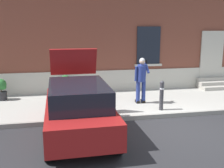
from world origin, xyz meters
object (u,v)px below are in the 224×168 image
at_px(bollard_far_left, 75,99).
at_px(planter_cream, 66,84).
at_px(hatchback_car_red, 78,108).
at_px(person_on_phone, 141,78).
at_px(bollard_near_person, 162,94).
at_px(planter_charcoal, 1,89).

distance_m(bollard_far_left, planter_cream, 2.87).
xyz_separation_m(hatchback_car_red, bollard_far_left, (-0.03, 1.30, -0.09)).
distance_m(person_on_phone, planter_cream, 3.41).
bearing_deg(bollard_far_left, bollard_near_person, 0.00).
bearing_deg(person_on_phone, hatchback_car_red, -133.39).
distance_m(bollard_near_person, planter_cream, 4.32).
xyz_separation_m(planter_charcoal, planter_cream, (2.54, 0.37, 0.00)).
xyz_separation_m(person_on_phone, planter_charcoal, (-5.32, 1.54, -0.55)).
bearing_deg(planter_cream, hatchback_car_red, -86.55).
bearing_deg(hatchback_car_red, planter_charcoal, 126.28).
bearing_deg(person_on_phone, bollard_near_person, -60.31).
bearing_deg(planter_cream, planter_charcoal, -171.77).
relative_size(bollard_near_person, planter_charcoal, 1.22).
distance_m(bollard_near_person, person_on_phone, 1.15).
bearing_deg(bollard_far_left, person_on_phone, 20.58).
bearing_deg(bollard_near_person, person_on_phone, 114.87).
xyz_separation_m(bollard_near_person, person_on_phone, (-0.45, 0.96, 0.44)).
bearing_deg(hatchback_car_red, planter_cream, 93.45).
height_order(hatchback_car_red, planter_charcoal, hatchback_car_red).
bearing_deg(bollard_far_left, planter_charcoal, 137.86).
distance_m(hatchback_car_red, person_on_phone, 3.41).
height_order(hatchback_car_red, bollard_far_left, hatchback_car_red).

